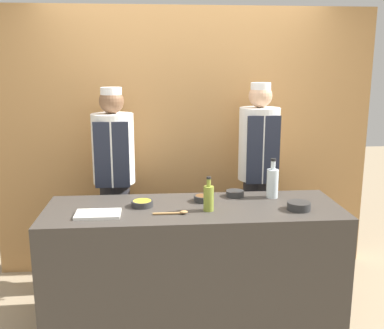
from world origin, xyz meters
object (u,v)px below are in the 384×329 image
(sauce_bowl_red, at_px, (235,193))
(chef_left, at_px, (115,182))
(sauce_bowl_yellow, at_px, (142,203))
(cutting_board, at_px, (98,214))
(wooden_spoon, at_px, (175,213))
(sauce_bowl_white, at_px, (299,205))
(sauce_bowl_brown, at_px, (203,198))
(bottle_clear, at_px, (272,182))
(bottle_oil, at_px, (209,198))
(chef_right, at_px, (258,176))

(sauce_bowl_red, height_order, chef_left, chef_left)
(sauce_bowl_yellow, height_order, sauce_bowl_red, sauce_bowl_red)
(cutting_board, relative_size, wooden_spoon, 1.27)
(sauce_bowl_white, xyz_separation_m, sauce_bowl_yellow, (-1.10, 0.17, -0.01))
(sauce_bowl_white, xyz_separation_m, chef_left, (-1.34, 0.76, 0.00))
(sauce_bowl_brown, relative_size, sauce_bowl_white, 0.85)
(sauce_bowl_red, distance_m, chef_left, 1.03)
(sauce_bowl_yellow, relative_size, bottle_clear, 0.51)
(sauce_bowl_yellow, bearing_deg, chef_left, 112.60)
(sauce_bowl_white, relative_size, sauce_bowl_yellow, 1.05)
(cutting_board, xyz_separation_m, bottle_clear, (1.28, 0.31, 0.11))
(bottle_oil, distance_m, chef_left, 1.02)
(bottle_oil, bearing_deg, cutting_board, -176.99)
(cutting_board, relative_size, chef_right, 0.17)
(sauce_bowl_yellow, bearing_deg, sauce_bowl_white, -8.88)
(bottle_oil, bearing_deg, sauce_bowl_brown, 93.53)
(sauce_bowl_brown, xyz_separation_m, bottle_oil, (0.01, -0.22, 0.07))
(bottle_clear, height_order, chef_left, chef_left)
(chef_right, bearing_deg, bottle_clear, -89.16)
(sauce_bowl_yellow, xyz_separation_m, chef_left, (-0.25, 0.59, 0.01))
(sauce_bowl_yellow, relative_size, chef_left, 0.09)
(sauce_bowl_brown, height_order, wooden_spoon, sauce_bowl_brown)
(sauce_bowl_red, xyz_separation_m, chef_left, (-0.95, 0.40, 0.01))
(chef_left, bearing_deg, sauce_bowl_yellow, -67.40)
(sauce_bowl_brown, bearing_deg, chef_left, 144.05)
(sauce_bowl_brown, distance_m, chef_left, 0.86)
(sauce_bowl_brown, relative_size, bottle_clear, 0.46)
(bottle_clear, xyz_separation_m, wooden_spoon, (-0.76, -0.33, -0.11))
(bottle_clear, bearing_deg, wooden_spoon, -156.29)
(sauce_bowl_yellow, height_order, chef_left, chef_left)
(bottle_clear, xyz_separation_m, bottle_oil, (-0.52, -0.27, -0.02))
(sauce_bowl_brown, bearing_deg, chef_right, 43.55)
(sauce_bowl_brown, height_order, bottle_clear, bottle_clear)
(sauce_bowl_brown, xyz_separation_m, chef_left, (-0.70, 0.50, 0.01))
(bottle_oil, relative_size, chef_left, 0.14)
(cutting_board, distance_m, chef_left, 0.77)
(wooden_spoon, bearing_deg, sauce_bowl_red, 38.71)
(sauce_bowl_white, height_order, wooden_spoon, sauce_bowl_white)
(bottle_clear, distance_m, chef_right, 0.46)
(bottle_oil, relative_size, chef_right, 0.14)
(sauce_bowl_brown, xyz_separation_m, chef_right, (0.53, 0.50, 0.03))
(cutting_board, height_order, bottle_clear, bottle_clear)
(sauce_bowl_brown, distance_m, chef_right, 0.73)
(bottle_clear, xyz_separation_m, chef_left, (-1.23, 0.45, -0.09))
(bottle_clear, relative_size, chef_right, 0.17)
(chef_right, bearing_deg, sauce_bowl_brown, -136.45)
(sauce_bowl_white, height_order, bottle_clear, bottle_clear)
(sauce_bowl_brown, relative_size, bottle_oil, 0.58)
(sauce_bowl_yellow, distance_m, cutting_board, 0.34)
(sauce_bowl_white, xyz_separation_m, bottle_oil, (-0.63, 0.04, 0.06))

